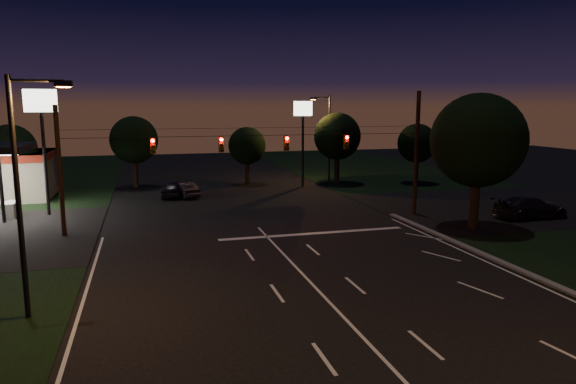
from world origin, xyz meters
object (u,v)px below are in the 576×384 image
object	(u,v)px
car_oncoming_b	(184,190)
car_cross	(530,207)
tree_right_near	(477,141)
car_oncoming_a	(172,189)
utility_pole_right	(414,214)

from	to	relation	value
car_oncoming_b	car_cross	distance (m)	27.83
tree_right_near	car_oncoming_b	size ratio (longest dim) A/B	2.18
car_oncoming_a	car_cross	xyz separation A→B (m)	(24.16, -15.81, 0.05)
car_oncoming_a	utility_pole_right	bearing A→B (deg)	150.73
utility_pole_right	car_cross	world-z (taller)	utility_pole_right
tree_right_near	car_oncoming_a	size ratio (longest dim) A/B	2.01
car_oncoming_b	car_cross	size ratio (longest dim) A/B	0.74
car_oncoming_b	car_cross	bearing A→B (deg)	127.59
tree_right_near	car_oncoming_a	distance (m)	25.67
utility_pole_right	tree_right_near	xyz separation A→B (m)	(1.53, -4.83, 5.68)
car_oncoming_b	car_cross	world-z (taller)	car_cross
car_oncoming_b	tree_right_near	bearing A→B (deg)	117.15
car_oncoming_a	tree_right_near	bearing A→B (deg)	143.91
utility_pole_right	car_oncoming_a	world-z (taller)	utility_pole_right
tree_right_near	car_oncoming_a	bearing A→B (deg)	136.85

